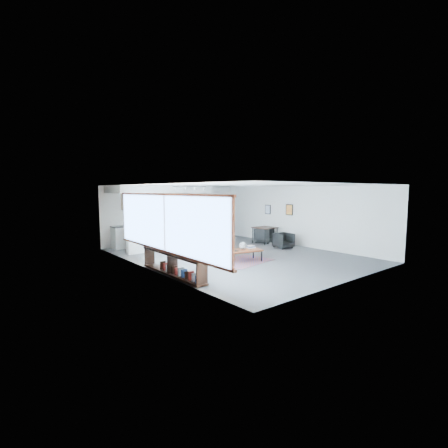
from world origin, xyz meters
TOP-DOWN VIEW (x-y plane):
  - room at (0.00, 0.00)m, footprint 7.02×9.02m
  - window at (-3.46, -0.90)m, footprint 0.10×5.95m
  - console at (-3.30, -1.05)m, footprint 0.35×3.00m
  - kitchenette at (-1.20, 3.71)m, footprint 4.20×1.96m
  - doorway at (2.30, 4.42)m, footprint 1.10×0.12m
  - track_light at (-0.59, 2.20)m, footprint 1.60×0.07m
  - wall_art_lower at (3.47, 0.40)m, footprint 0.03×0.38m
  - wall_art_upper at (3.47, 1.70)m, footprint 0.03×0.34m
  - kilim_rug at (-0.53, -0.92)m, footprint 2.18×1.67m
  - coffee_table at (-0.53, -0.92)m, footprint 1.38×0.97m
  - laptop at (-1.00, -0.86)m, footprint 0.37×0.31m
  - ceramic_pot at (-0.51, -0.91)m, footprint 0.26×0.26m
  - book_stack at (-0.12, -0.87)m, footprint 0.31×0.25m
  - coaster at (-0.49, -1.10)m, footprint 0.11×0.11m
  - armchair_left at (-0.95, 0.14)m, footprint 0.83×0.78m
  - armchair_right at (-0.11, 0.82)m, footprint 0.87×0.85m
  - floor_lamp at (-0.91, 0.91)m, footprint 0.64×0.64m
  - dining_table at (2.79, 1.23)m, footprint 0.89×0.89m
  - dining_chair_near at (2.51, -0.11)m, footprint 0.65×0.62m
  - dining_chair_far at (2.90, 1.40)m, footprint 0.83×0.81m
  - microwave at (-0.27, 4.15)m, footprint 0.53×0.33m

SIDE VIEW (x-z plane):
  - kilim_rug at x=-0.53m, z-range 0.00..0.01m
  - dining_chair_near at x=2.51m, z-range 0.00..0.60m
  - console at x=-3.30m, z-range -0.07..0.73m
  - dining_chair_far at x=2.90m, z-range 0.00..0.66m
  - armchair_right at x=-0.11m, z-range 0.00..0.70m
  - coffee_table at x=-0.53m, z-range 0.17..0.58m
  - armchair_left at x=-0.95m, z-range 0.00..0.82m
  - coaster at x=-0.49m, z-range 0.41..0.41m
  - book_stack at x=-0.12m, z-range 0.41..0.50m
  - laptop at x=-1.00m, z-range 0.36..0.61m
  - ceramic_pot at x=-0.51m, z-range 0.41..0.67m
  - dining_table at x=2.79m, z-range 0.31..1.05m
  - doorway at x=2.30m, z-range 0.00..2.15m
  - microwave at x=-0.27m, z-range 0.93..1.27m
  - room at x=0.00m, z-range -0.01..2.61m
  - kitchenette at x=-1.20m, z-range 0.08..2.68m
  - window at x=-3.46m, z-range 0.63..2.29m
  - floor_lamp at x=-0.91m, z-range 0.63..2.35m
  - wall_art_upper at x=3.47m, z-range 1.28..1.72m
  - wall_art_lower at x=3.47m, z-range 1.31..1.79m
  - track_light at x=-0.59m, z-range 2.45..2.60m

